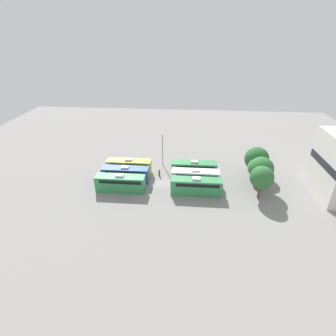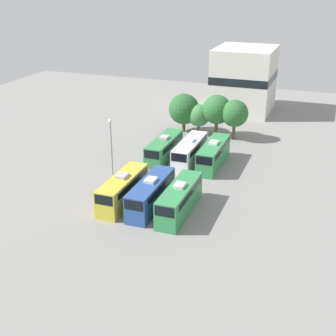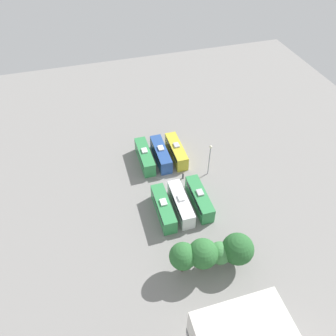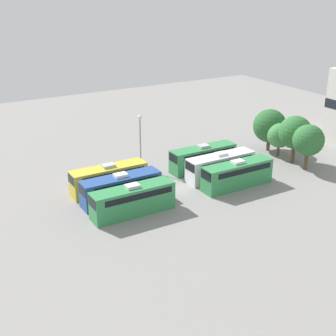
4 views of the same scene
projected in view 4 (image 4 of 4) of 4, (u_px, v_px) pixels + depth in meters
ground_plane at (173, 189)px, 61.90m from camera, size 119.56×119.56×0.00m
bus_0 at (109, 178)px, 60.67m from camera, size 2.60×10.13×3.73m
bus_1 at (121, 188)px, 57.73m from camera, size 2.60×10.13×3.73m
bus_2 at (133, 199)px, 54.67m from camera, size 2.60×10.13×3.73m
bus_3 at (203, 157)px, 67.80m from camera, size 2.60×10.13×3.73m
bus_4 at (221, 165)px, 64.76m from camera, size 2.60×10.13×3.73m
bus_5 at (237, 174)px, 61.97m from camera, size 2.60×10.13×3.73m
worker_person at (159, 177)px, 63.85m from camera, size 0.36×0.36×1.65m
light_pole at (140, 133)px, 66.76m from camera, size 0.60×0.60×8.06m
tree_0 at (270, 126)px, 74.67m from camera, size 5.36×5.36×6.79m
tree_1 at (279, 136)px, 72.42m from camera, size 3.84×3.84×5.29m
tree_2 at (295, 133)px, 69.42m from camera, size 4.97×4.97×7.20m
tree_3 at (308, 140)px, 66.66m from camera, size 4.53×4.53×6.78m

